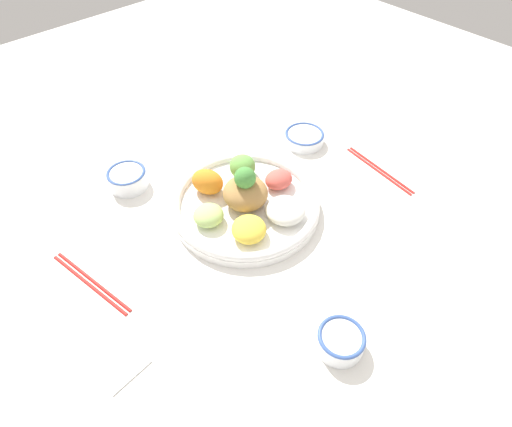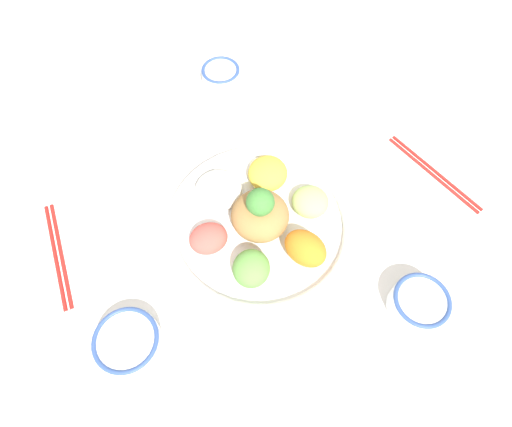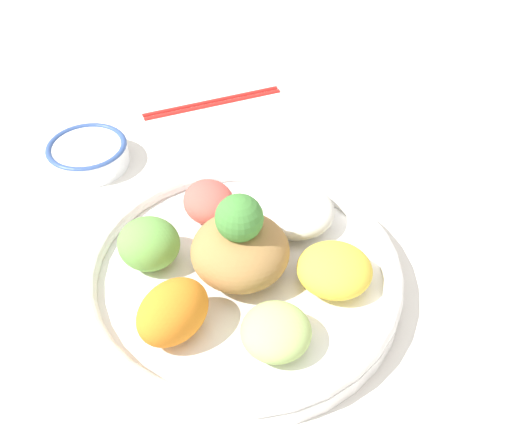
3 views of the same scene
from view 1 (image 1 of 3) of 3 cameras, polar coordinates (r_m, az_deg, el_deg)
name	(u,v)px [view 1 (image 1 of 3)]	position (r m, az deg, el deg)	size (l,w,h in m)	color
ground_plane	(253,208)	(0.97, -0.39, 0.69)	(2.40, 2.40, 0.00)	white
salad_platter	(246,201)	(0.94, -1.38, 1.65)	(0.33, 0.33, 0.12)	white
sauce_bowl_red	(341,341)	(0.77, 11.21, -16.29)	(0.08, 0.08, 0.04)	white
rice_bowl_blue	(304,137)	(1.14, 6.46, 10.06)	(0.10, 0.10, 0.03)	white
sauce_bowl_dark	(128,178)	(1.05, -16.76, 4.56)	(0.09, 0.09, 0.04)	white
chopsticks_pair_near	(379,169)	(1.10, 16.14, 5.68)	(0.21, 0.04, 0.01)	red
chopsticks_pair_far	(91,282)	(0.90, -21.18, -8.51)	(0.22, 0.06, 0.01)	red
serving_spoon_main	(359,282)	(0.86, 13.52, -8.86)	(0.08, 0.12, 0.01)	white
serving_spoon_extra	(148,360)	(0.78, -14.20, -18.40)	(0.04, 0.12, 0.01)	white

